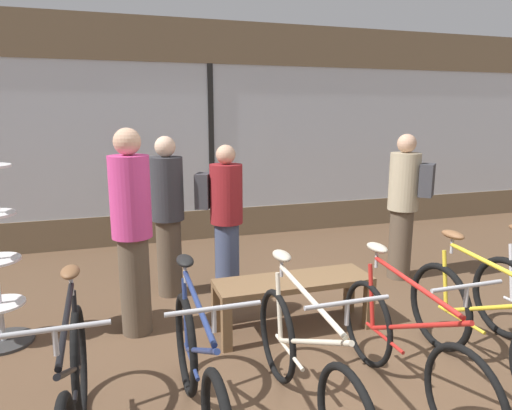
{
  "coord_description": "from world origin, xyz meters",
  "views": [
    {
      "loc": [
        -1.45,
        -2.63,
        1.93
      ],
      "look_at": [
        0.0,
        1.89,
        0.95
      ],
      "focal_mm": 32.0,
      "sensor_mm": 36.0,
      "label": 1
    }
  ],
  "objects_px": {
    "bicycle_far_left": "(74,399)",
    "customer_near_bench": "(225,215)",
    "bicycle_left": "(199,378)",
    "bicycle_center_left": "(305,366)",
    "bicycle_center_right": "(407,349)",
    "customer_near_rack": "(168,214)",
    "customer_by_window": "(405,202)",
    "customer_mid_floor": "(132,225)",
    "bicycle_right": "(489,331)",
    "display_bench": "(294,288)"
  },
  "relations": [
    {
      "from": "display_bench",
      "to": "customer_near_bench",
      "type": "relative_size",
      "value": 0.88
    },
    {
      "from": "customer_mid_floor",
      "to": "bicycle_left",
      "type": "bearing_deg",
      "value": -79.37
    },
    {
      "from": "bicycle_left",
      "to": "bicycle_right",
      "type": "relative_size",
      "value": 0.95
    },
    {
      "from": "display_bench",
      "to": "customer_mid_floor",
      "type": "height_order",
      "value": "customer_mid_floor"
    },
    {
      "from": "display_bench",
      "to": "customer_mid_floor",
      "type": "distance_m",
      "value": 1.51
    },
    {
      "from": "customer_by_window",
      "to": "customer_mid_floor",
      "type": "bearing_deg",
      "value": -171.96
    },
    {
      "from": "display_bench",
      "to": "bicycle_center_left",
      "type": "bearing_deg",
      "value": -109.08
    },
    {
      "from": "customer_near_rack",
      "to": "bicycle_center_right",
      "type": "bearing_deg",
      "value": -61.41
    },
    {
      "from": "bicycle_far_left",
      "to": "customer_mid_floor",
      "type": "xyz_separation_m",
      "value": [
        0.41,
        1.5,
        0.58
      ]
    },
    {
      "from": "bicycle_center_left",
      "to": "customer_near_rack",
      "type": "distance_m",
      "value": 2.44
    },
    {
      "from": "bicycle_right",
      "to": "customer_mid_floor",
      "type": "height_order",
      "value": "customer_mid_floor"
    },
    {
      "from": "bicycle_right",
      "to": "bicycle_far_left",
      "type": "bearing_deg",
      "value": 178.62
    },
    {
      "from": "bicycle_center_right",
      "to": "bicycle_left",
      "type": "bearing_deg",
      "value": 176.78
    },
    {
      "from": "bicycle_left",
      "to": "customer_near_bench",
      "type": "bearing_deg",
      "value": 72.03
    },
    {
      "from": "customer_near_bench",
      "to": "customer_by_window",
      "type": "bearing_deg",
      "value": -5.21
    },
    {
      "from": "bicycle_right",
      "to": "display_bench",
      "type": "bearing_deg",
      "value": 130.91
    },
    {
      "from": "customer_mid_floor",
      "to": "customer_near_bench",
      "type": "xyz_separation_m",
      "value": [
        0.97,
        0.62,
        -0.12
      ]
    },
    {
      "from": "customer_by_window",
      "to": "display_bench",
      "type": "bearing_deg",
      "value": -154.13
    },
    {
      "from": "bicycle_left",
      "to": "display_bench",
      "type": "height_order",
      "value": "bicycle_left"
    },
    {
      "from": "customer_near_rack",
      "to": "customer_by_window",
      "type": "relative_size",
      "value": 1.0
    },
    {
      "from": "bicycle_right",
      "to": "customer_by_window",
      "type": "height_order",
      "value": "customer_by_window"
    },
    {
      "from": "bicycle_center_left",
      "to": "bicycle_center_right",
      "type": "xyz_separation_m",
      "value": [
        0.73,
        -0.01,
        -0.0
      ]
    },
    {
      "from": "bicycle_center_left",
      "to": "bicycle_right",
      "type": "height_order",
      "value": "bicycle_right"
    },
    {
      "from": "bicycle_far_left",
      "to": "customer_by_window",
      "type": "xyz_separation_m",
      "value": [
        3.45,
        1.93,
        0.51
      ]
    },
    {
      "from": "bicycle_far_left",
      "to": "customer_near_bench",
      "type": "xyz_separation_m",
      "value": [
        1.38,
        2.12,
        0.47
      ]
    },
    {
      "from": "customer_by_window",
      "to": "customer_near_bench",
      "type": "relative_size",
      "value": 1.05
    },
    {
      "from": "bicycle_far_left",
      "to": "bicycle_center_right",
      "type": "relative_size",
      "value": 1.01
    },
    {
      "from": "customer_near_rack",
      "to": "bicycle_center_left",
      "type": "bearing_deg",
      "value": -76.95
    },
    {
      "from": "bicycle_far_left",
      "to": "customer_near_rack",
      "type": "bearing_deg",
      "value": 70.43
    },
    {
      "from": "customer_by_window",
      "to": "customer_mid_floor",
      "type": "height_order",
      "value": "customer_mid_floor"
    },
    {
      "from": "bicycle_center_right",
      "to": "customer_near_rack",
      "type": "bearing_deg",
      "value": 118.59
    },
    {
      "from": "bicycle_center_right",
      "to": "customer_near_bench",
      "type": "xyz_separation_m",
      "value": [
        -0.7,
        2.19,
        0.48
      ]
    },
    {
      "from": "customer_near_bench",
      "to": "customer_mid_floor",
      "type": "bearing_deg",
      "value": -147.41
    },
    {
      "from": "bicycle_right",
      "to": "customer_near_bench",
      "type": "xyz_separation_m",
      "value": [
        -1.39,
        2.19,
        0.46
      ]
    },
    {
      "from": "display_bench",
      "to": "customer_mid_floor",
      "type": "relative_size",
      "value": 0.78
    },
    {
      "from": "bicycle_right",
      "to": "customer_near_rack",
      "type": "xyz_separation_m",
      "value": [
        -1.96,
        2.33,
        0.49
      ]
    },
    {
      "from": "bicycle_center_left",
      "to": "bicycle_center_right",
      "type": "height_order",
      "value": "bicycle_center_left"
    },
    {
      "from": "bicycle_left",
      "to": "customer_by_window",
      "type": "xyz_separation_m",
      "value": [
        2.75,
        1.92,
        0.52
      ]
    },
    {
      "from": "bicycle_center_right",
      "to": "bicycle_right",
      "type": "bearing_deg",
      "value": 0.22
    },
    {
      "from": "bicycle_far_left",
      "to": "bicycle_center_right",
      "type": "xyz_separation_m",
      "value": [
        2.08,
        -0.07,
        -0.01
      ]
    },
    {
      "from": "bicycle_center_left",
      "to": "customer_mid_floor",
      "type": "xyz_separation_m",
      "value": [
        -0.93,
        1.56,
        0.6
      ]
    },
    {
      "from": "bicycle_center_right",
      "to": "display_bench",
      "type": "height_order",
      "value": "bicycle_center_right"
    },
    {
      "from": "bicycle_far_left",
      "to": "customer_near_bench",
      "type": "relative_size",
      "value": 1.07
    },
    {
      "from": "bicycle_far_left",
      "to": "bicycle_left",
      "type": "bearing_deg",
      "value": 0.71
    },
    {
      "from": "customer_mid_floor",
      "to": "customer_near_bench",
      "type": "distance_m",
      "value": 1.15
    },
    {
      "from": "bicycle_center_left",
      "to": "customer_near_rack",
      "type": "bearing_deg",
      "value": 103.05
    },
    {
      "from": "bicycle_left",
      "to": "bicycle_center_left",
      "type": "bearing_deg",
      "value": -6.12
    },
    {
      "from": "bicycle_center_left",
      "to": "customer_by_window",
      "type": "relative_size",
      "value": 1.02
    },
    {
      "from": "display_bench",
      "to": "bicycle_far_left",
      "type": "bearing_deg",
      "value": -147.63
    },
    {
      "from": "bicycle_center_left",
      "to": "bicycle_right",
      "type": "relative_size",
      "value": 0.96
    }
  ]
}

